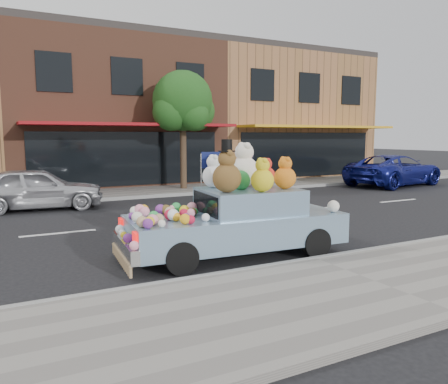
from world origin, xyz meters
TOP-DOWN VIEW (x-y plane):
  - ground at (0.00, 0.00)m, footprint 120.00×120.00m
  - near_sidewalk at (0.00, -6.50)m, footprint 60.00×3.00m
  - far_sidewalk at (0.00, 6.50)m, footprint 60.00×3.00m
  - near_kerb at (0.00, -5.00)m, footprint 60.00×0.12m
  - far_kerb at (0.00, 5.00)m, footprint 60.00×0.12m
  - storefront_mid at (0.00, 11.97)m, footprint 10.00×9.80m
  - storefront_right at (10.00, 11.97)m, footprint 10.00×9.80m
  - street_tree at (2.03, 6.55)m, footprint 3.00×2.70m
  - car_silver at (-4.15, 4.05)m, footprint 4.28×2.05m
  - car_blue at (11.95, 3.69)m, footprint 5.76×3.35m
  - art_car at (-1.01, -3.77)m, footprint 4.60×2.06m

SIDE VIEW (x-z plane):
  - ground at x=0.00m, z-range 0.00..0.00m
  - near_sidewalk at x=0.00m, z-range 0.00..0.12m
  - far_sidewalk at x=0.00m, z-range 0.00..0.12m
  - near_kerb at x=0.00m, z-range 0.00..0.13m
  - far_kerb at x=0.00m, z-range 0.00..0.13m
  - car_silver at x=-4.15m, z-range 0.00..1.41m
  - car_blue at x=11.95m, z-range 0.00..1.51m
  - art_car at x=-1.01m, z-range -0.35..2.00m
  - storefront_mid at x=0.00m, z-range -0.01..7.29m
  - storefront_right at x=10.00m, z-range -0.01..7.29m
  - street_tree at x=2.03m, z-range 1.08..6.30m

